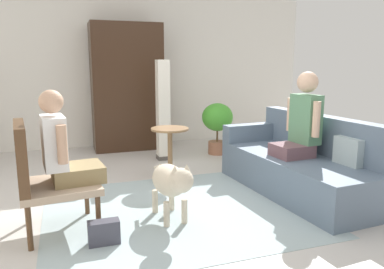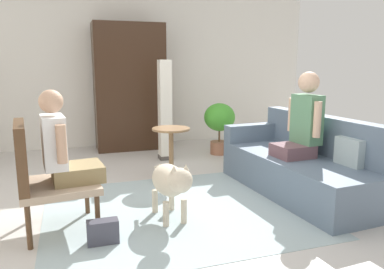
{
  "view_description": "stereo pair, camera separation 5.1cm",
  "coord_description": "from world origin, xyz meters",
  "views": [
    {
      "loc": [
        -1.2,
        -3.48,
        1.43
      ],
      "look_at": [
        -0.04,
        -0.12,
        0.76
      ],
      "focal_mm": 34.88,
      "sensor_mm": 36.0,
      "label": 1
    },
    {
      "loc": [
        -1.16,
        -3.5,
        1.43
      ],
      "look_at": [
        -0.04,
        -0.12,
        0.76
      ],
      "focal_mm": 34.88,
      "sensor_mm": 36.0,
      "label": 2
    }
  ],
  "objects": [
    {
      "name": "column_lamp",
      "position": [
        0.2,
        1.91,
        0.74
      ],
      "size": [
        0.2,
        0.2,
        1.5
      ],
      "color": "#4C4742",
      "rests_on": "ground"
    },
    {
      "name": "couch",
      "position": [
        1.3,
        -0.02,
        0.3
      ],
      "size": [
        0.99,
        2.08,
        0.86
      ],
      "color": "slate",
      "rests_on": "ground"
    },
    {
      "name": "handbag",
      "position": [
        -0.96,
        -0.6,
        0.1
      ],
      "size": [
        0.25,
        0.11,
        0.2
      ],
      "primitive_type": "cube",
      "color": "#3F3F4C",
      "rests_on": "ground"
    },
    {
      "name": "dog",
      "position": [
        -0.31,
        -0.33,
        0.38
      ],
      "size": [
        0.32,
        0.84,
        0.6
      ],
      "color": "beige",
      "rests_on": "ground"
    },
    {
      "name": "area_rug",
      "position": [
        -0.19,
        -0.13,
        0.0
      ],
      "size": [
        2.53,
        2.16,
        0.01
      ],
      "primitive_type": "cube",
      "color": "#9EB2B7",
      "rests_on": "ground"
    },
    {
      "name": "round_end_table",
      "position": [
        0.03,
        0.91,
        0.42
      ],
      "size": [
        0.47,
        0.47,
        0.65
      ],
      "color": "olive",
      "rests_on": "ground"
    },
    {
      "name": "back_wall",
      "position": [
        0.0,
        3.25,
        1.34
      ],
      "size": [
        6.63,
        0.12,
        2.68
      ],
      "primitive_type": "cube",
      "color": "silver",
      "rests_on": "ground"
    },
    {
      "name": "person_on_couch",
      "position": [
        1.26,
        -0.05,
        0.82
      ],
      "size": [
        0.49,
        0.51,
        0.93
      ],
      "color": "brown"
    },
    {
      "name": "armoire_cabinet",
      "position": [
        -0.17,
        2.84,
        1.05
      ],
      "size": [
        1.16,
        0.56,
        2.1
      ],
      "primitive_type": "cube",
      "color": "#382316",
      "rests_on": "ground"
    },
    {
      "name": "armchair",
      "position": [
        -1.42,
        -0.23,
        0.54
      ],
      "size": [
        0.7,
        0.71,
        0.97
      ],
      "color": "#4C331E",
      "rests_on": "ground"
    },
    {
      "name": "ground_plane",
      "position": [
        0.0,
        0.0,
        0.0
      ],
      "size": [
        7.65,
        7.65,
        0.0
      ],
      "primitive_type": "plane",
      "color": "beige"
    },
    {
      "name": "potted_plant",
      "position": [
        1.11,
        1.96,
        0.53
      ],
      "size": [
        0.49,
        0.49,
        0.82
      ],
      "color": "#996047",
      "rests_on": "ground"
    },
    {
      "name": "person_on_armchair",
      "position": [
        -1.23,
        -0.21,
        0.73
      ],
      "size": [
        0.52,
        0.54,
        0.8
      ],
      "color": "olive"
    }
  ]
}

